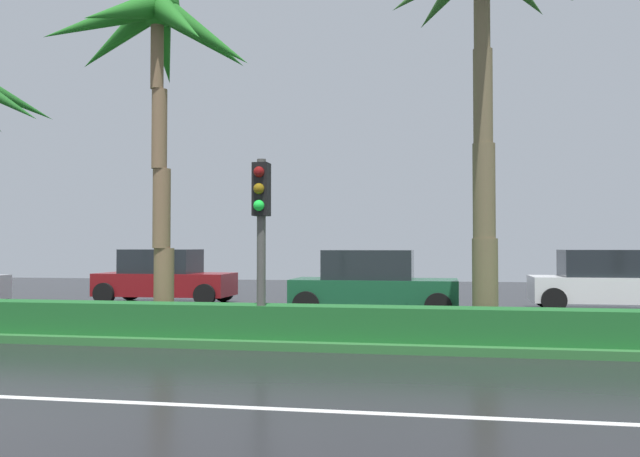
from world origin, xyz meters
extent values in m
cube|color=black|center=(0.00, 9.00, -0.05)|extent=(90.00, 42.00, 0.10)
cube|color=#2D6B33|center=(0.00, 8.00, 0.07)|extent=(85.50, 4.00, 0.15)
cube|color=#1E6028|center=(0.00, 6.60, 0.45)|extent=(76.50, 0.70, 0.60)
cylinder|color=brown|center=(-0.26, 7.67, 0.97)|extent=(0.41, 0.41, 1.63)
cylinder|color=brown|center=(-0.30, 7.61, 2.60)|extent=(0.36, 0.36, 1.63)
cylinder|color=brown|center=(-0.33, 7.55, 4.23)|extent=(0.31, 0.31, 1.63)
cylinder|color=brown|center=(-0.36, 7.50, 5.86)|extent=(0.26, 0.26, 1.63)
sphere|color=#1F691E|center=(-0.36, 7.50, 6.77)|extent=(0.90, 0.90, 0.90)
cone|color=#1F691E|center=(0.61, 7.46, 6.11)|extent=(2.29, 0.64, 1.79)
cone|color=#1F691E|center=(0.29, 8.39, 6.35)|extent=(1.87, 2.27, 1.37)
cone|color=#1F691E|center=(-0.65, 8.50, 6.22)|extent=(1.19, 2.42, 1.60)
cone|color=#1F691E|center=(-1.38, 7.85, 6.27)|extent=(2.43, 1.31, 1.51)
cone|color=#1F691E|center=(-1.28, 6.91, 6.31)|extent=(2.32, 1.77, 1.45)
cone|color=#1F691E|center=(-0.58, 6.44, 6.29)|extent=(1.02, 2.45, 1.47)
cone|color=#1F691E|center=(0.36, 6.78, 6.18)|extent=(2.05, 2.03, 1.68)
cylinder|color=brown|center=(6.17, 7.82, 1.06)|extent=(0.49, 0.49, 1.82)
cylinder|color=brown|center=(6.16, 7.82, 2.88)|extent=(0.43, 0.43, 1.82)
cylinder|color=brown|center=(6.15, 7.81, 4.70)|extent=(0.37, 0.37, 1.82)
cylinder|color=brown|center=(6.14, 7.81, 6.51)|extent=(0.31, 0.31, 1.82)
cylinder|color=#4C4C47|center=(2.16, 6.38, 1.77)|extent=(0.16, 0.16, 3.25)
cube|color=black|center=(2.16, 6.38, 2.85)|extent=(0.28, 0.32, 0.96)
sphere|color=maroon|center=(2.16, 6.21, 3.15)|extent=(0.20, 0.20, 0.20)
sphere|color=#7F600F|center=(2.16, 6.21, 2.85)|extent=(0.20, 0.20, 0.20)
sphere|color=#1EEA3F|center=(2.16, 6.21, 2.55)|extent=(0.20, 0.20, 0.20)
cube|color=maroon|center=(-3.38, 15.03, 0.60)|extent=(4.30, 1.76, 0.72)
cube|color=#1E2328|center=(-3.53, 15.03, 1.34)|extent=(2.30, 1.58, 0.76)
cylinder|color=black|center=(-1.73, 15.93, 0.34)|extent=(0.68, 0.22, 0.68)
cylinder|color=black|center=(-1.73, 14.13, 0.34)|extent=(0.68, 0.22, 0.68)
cylinder|color=black|center=(-5.03, 15.93, 0.34)|extent=(0.68, 0.22, 0.68)
cylinder|color=black|center=(-5.03, 14.13, 0.34)|extent=(0.68, 0.22, 0.68)
cube|color=#195133|center=(3.62, 12.28, 0.60)|extent=(4.30, 1.76, 0.72)
cube|color=#1E2328|center=(3.47, 12.28, 1.34)|extent=(2.30, 1.58, 0.76)
cylinder|color=black|center=(5.27, 13.18, 0.34)|extent=(0.68, 0.22, 0.68)
cylinder|color=black|center=(5.27, 11.38, 0.34)|extent=(0.68, 0.22, 0.68)
cylinder|color=black|center=(1.97, 13.18, 0.34)|extent=(0.68, 0.22, 0.68)
cylinder|color=black|center=(1.97, 11.38, 0.34)|extent=(0.68, 0.22, 0.68)
cube|color=white|center=(10.04, 14.85, 0.60)|extent=(4.30, 1.76, 0.72)
cube|color=#1E2328|center=(9.89, 14.85, 1.34)|extent=(2.30, 1.58, 0.76)
cylinder|color=black|center=(8.39, 15.75, 0.34)|extent=(0.68, 0.22, 0.68)
cylinder|color=black|center=(8.39, 13.95, 0.34)|extent=(0.68, 0.22, 0.68)
camera|label=1|loc=(5.34, -5.33, 1.82)|focal=37.68mm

